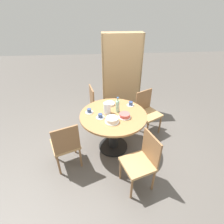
% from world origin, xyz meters
% --- Properties ---
extents(ground_plane, '(14.00, 14.00, 0.00)m').
position_xyz_m(ground_plane, '(0.00, 0.00, 0.00)').
color(ground_plane, '#56514C').
extents(dining_table, '(1.16, 1.16, 0.76)m').
position_xyz_m(dining_table, '(0.00, 0.00, 0.56)').
color(dining_table, black).
rests_on(dining_table, ground_plane).
extents(chair_a, '(0.55, 0.55, 0.90)m').
position_xyz_m(chair_a, '(-0.80, -0.38, 0.48)').
color(chair_a, olive).
rests_on(chair_a, ground_plane).
extents(chair_b, '(0.53, 0.53, 0.90)m').
position_xyz_m(chair_b, '(0.33, -0.82, 0.48)').
color(chair_b, olive).
rests_on(chair_b, ground_plane).
extents(chair_c, '(0.57, 0.57, 0.90)m').
position_xyz_m(chair_c, '(0.74, 0.48, 0.48)').
color(chair_c, olive).
rests_on(chair_c, ground_plane).
extents(chair_d, '(0.50, 0.50, 0.90)m').
position_xyz_m(chair_d, '(-0.25, 0.85, 0.48)').
color(chair_d, olive).
rests_on(chair_d, ground_plane).
extents(bookshelf, '(0.89, 0.28, 1.86)m').
position_xyz_m(bookshelf, '(0.31, 1.36, 0.89)').
color(bookshelf, tan).
rests_on(bookshelf, ground_plane).
extents(coffee_pot, '(0.12, 0.12, 0.24)m').
position_xyz_m(coffee_pot, '(-0.10, 0.05, 0.87)').
color(coffee_pot, silver).
rests_on(coffee_pot, dining_table).
extents(water_bottle, '(0.07, 0.07, 0.29)m').
position_xyz_m(water_bottle, '(0.08, 0.08, 0.88)').
color(water_bottle, '#99C6A3').
rests_on(water_bottle, dining_table).
extents(cake_main, '(0.23, 0.23, 0.08)m').
position_xyz_m(cake_main, '(-0.04, -0.22, 0.80)').
color(cake_main, white).
rests_on(cake_main, dining_table).
extents(cake_second, '(0.21, 0.21, 0.07)m').
position_xyz_m(cake_second, '(0.18, -0.10, 0.79)').
color(cake_second, white).
rests_on(cake_second, dining_table).
extents(cup_a, '(0.14, 0.14, 0.07)m').
position_xyz_m(cup_a, '(-0.41, 0.09, 0.79)').
color(cup_a, silver).
rests_on(cup_a, dining_table).
extents(cup_b, '(0.14, 0.14, 0.07)m').
position_xyz_m(cup_b, '(0.35, 0.28, 0.79)').
color(cup_b, silver).
rests_on(cup_b, dining_table).
extents(cup_c, '(0.14, 0.14, 0.07)m').
position_xyz_m(cup_c, '(-0.23, -0.08, 0.79)').
color(cup_c, silver).
rests_on(cup_c, dining_table).
extents(plate_stack, '(0.19, 0.19, 0.04)m').
position_xyz_m(plate_stack, '(-0.04, 0.34, 0.78)').
color(plate_stack, white).
rests_on(plate_stack, dining_table).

